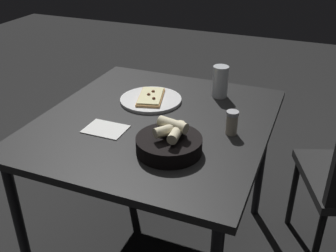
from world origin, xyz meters
name	(u,v)px	position (x,y,z in m)	size (l,w,h in m)	color
ground	(157,247)	(0.00, 0.00, 0.00)	(8.00, 8.00, 0.00)	black
dining_table	(155,133)	(0.00, 0.00, 0.65)	(0.91, 1.00, 0.72)	black
pizza_plate	(151,99)	(0.09, -0.15, 0.73)	(0.28, 0.28, 0.04)	white
bread_basket	(169,143)	(-0.15, 0.21, 0.75)	(0.23, 0.23, 0.12)	black
beer_glass	(220,83)	(-0.18, -0.32, 0.78)	(0.07, 0.07, 0.14)	silver
pepper_shaker	(232,124)	(-0.32, 0.00, 0.76)	(0.05, 0.05, 0.09)	#BFB299
napkin	(106,129)	(0.14, 0.15, 0.72)	(0.16, 0.12, 0.00)	white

